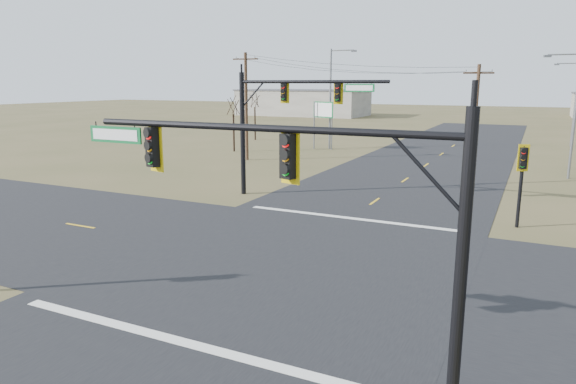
# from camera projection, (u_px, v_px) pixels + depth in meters

# --- Properties ---
(ground) EXTENTS (320.00, 320.00, 0.00)m
(ground) POSITION_uv_depth(u_px,v_px,m) (291.00, 261.00, 21.17)
(ground) COLOR brown
(ground) RESTS_ON ground
(road_ew) EXTENTS (160.00, 14.00, 0.02)m
(road_ew) POSITION_uv_depth(u_px,v_px,m) (291.00, 261.00, 21.16)
(road_ew) COLOR black
(road_ew) RESTS_ON ground
(road_ns) EXTENTS (14.00, 160.00, 0.02)m
(road_ns) POSITION_uv_depth(u_px,v_px,m) (291.00, 261.00, 21.16)
(road_ns) COLOR black
(road_ns) RESTS_ON ground
(stop_bar_near) EXTENTS (12.00, 0.40, 0.01)m
(stop_bar_near) POSITION_uv_depth(u_px,v_px,m) (177.00, 340.00, 14.56)
(stop_bar_near) COLOR silver
(stop_bar_near) RESTS_ON road_ns
(stop_bar_far) EXTENTS (12.00, 0.40, 0.01)m
(stop_bar_far) POSITION_uv_depth(u_px,v_px,m) (351.00, 218.00, 27.76)
(stop_bar_far) COLOR silver
(stop_bar_far) RESTS_ON road_ns
(mast_arm_near) EXTENTS (10.33, 0.54, 6.75)m
(mast_arm_near) POSITION_uv_depth(u_px,v_px,m) (295.00, 182.00, 11.97)
(mast_arm_near) COLOR black
(mast_arm_near) RESTS_ON ground
(mast_arm_far) EXTENTS (9.72, 0.51, 7.87)m
(mast_arm_far) POSITION_uv_depth(u_px,v_px,m) (281.00, 109.00, 31.68)
(mast_arm_far) COLOR black
(mast_arm_far) RESTS_ON ground
(pedestal_signal_ne) EXTENTS (0.67, 0.59, 4.28)m
(pedestal_signal_ne) POSITION_uv_depth(u_px,v_px,m) (522.00, 167.00, 25.35)
(pedestal_signal_ne) COLOR black
(pedestal_signal_ne) RESTS_ON ground
(utility_pole_near) EXTENTS (2.00, 0.78, 8.48)m
(utility_pole_near) POSITION_uv_depth(u_px,v_px,m) (475.00, 123.00, 36.21)
(utility_pole_near) COLOR #4D3321
(utility_pole_near) RESTS_ON ground
(utility_pole_far) EXTENTS (2.41, 0.58, 9.96)m
(utility_pole_far) POSITION_uv_depth(u_px,v_px,m) (246.00, 105.00, 48.02)
(utility_pole_far) COLOR #4D3321
(utility_pole_far) RESTS_ON ground
(highway_sign) EXTENTS (2.66, 0.99, 5.22)m
(highway_sign) POSITION_uv_depth(u_px,v_px,m) (323.00, 115.00, 56.16)
(highway_sign) COLOR slate
(highway_sign) RESTS_ON ground
(streetlight_a) EXTENTS (2.66, 0.42, 9.48)m
(streetlight_a) POSITION_uv_depth(u_px,v_px,m) (573.00, 109.00, 38.40)
(streetlight_a) COLOR slate
(streetlight_a) RESTS_ON ground
(streetlight_b) EXTENTS (2.68, 0.35, 9.58)m
(streetlight_b) POSITION_uv_depth(u_px,v_px,m) (574.00, 99.00, 58.36)
(streetlight_b) COLOR slate
(streetlight_b) RESTS_ON ground
(streetlight_c) EXTENTS (3.03, 0.41, 10.83)m
(streetlight_c) POSITION_uv_depth(u_px,v_px,m) (332.00, 93.00, 56.11)
(streetlight_c) COLOR slate
(streetlight_c) RESTS_ON ground
(bare_tree_a) EXTENTS (3.31, 3.31, 6.23)m
(bare_tree_a) POSITION_uv_depth(u_px,v_px,m) (233.00, 105.00, 54.18)
(bare_tree_a) COLOR black
(bare_tree_a) RESTS_ON ground
(bare_tree_b) EXTENTS (3.24, 3.24, 6.46)m
(bare_tree_b) POSITION_uv_depth(u_px,v_px,m) (255.00, 99.00, 65.25)
(bare_tree_b) COLOR black
(bare_tree_b) RESTS_ON ground
(warehouse_left) EXTENTS (28.00, 14.00, 5.50)m
(warehouse_left) POSITION_uv_depth(u_px,v_px,m) (303.00, 103.00, 116.88)
(warehouse_left) COLOR #A7A294
(warehouse_left) RESTS_ON ground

